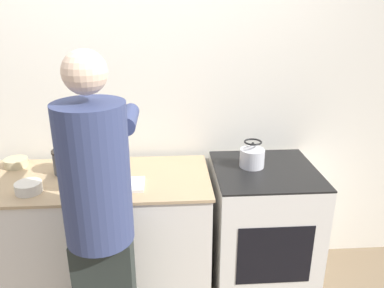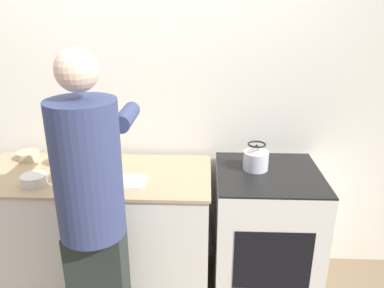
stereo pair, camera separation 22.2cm
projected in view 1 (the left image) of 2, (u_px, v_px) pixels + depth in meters
The scene contains 10 objects.
wall_back at pixel (147, 101), 2.63m from camera, with size 8.00×0.05×2.60m.
counter at pixel (96, 239), 2.52m from camera, with size 1.52×0.67×0.91m.
oven at pixel (261, 230), 2.60m from camera, with size 0.66×0.67×0.93m.
person at pixel (99, 215), 1.85m from camera, with size 0.38×0.61×1.77m.
cutting_board at pixel (121, 185), 2.25m from camera, with size 0.28×0.19×0.02m.
knife at pixel (121, 184), 2.23m from camera, with size 0.24×0.13×0.01m.
kettle at pixel (252, 156), 2.45m from camera, with size 0.16×0.16×0.18m.
bowl_prep at pixel (29, 187), 2.17m from camera, with size 0.15×0.15×0.06m.
bowl_mixing at pixel (16, 163), 2.52m from camera, with size 0.15×0.15×0.06m.
canister_jar at pixel (65, 161), 2.41m from camera, with size 0.16×0.16×0.16m.
Camera 1 is at (0.15, -1.85, 1.94)m, focal length 35.00 mm.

